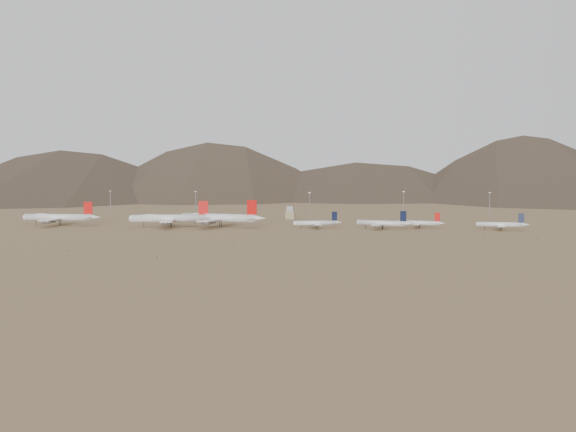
# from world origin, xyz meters

# --- Properties ---
(ground) EXTENTS (3000.00, 3000.00, 0.00)m
(ground) POSITION_xyz_m (0.00, 0.00, 0.00)
(ground) COLOR #A07B52
(ground) RESTS_ON ground
(mountain_ridge) EXTENTS (4400.00, 1000.00, 300.00)m
(mountain_ridge) POSITION_xyz_m (0.00, 900.00, 150.00)
(mountain_ridge) COLOR #4D3B2E
(mountain_ridge) RESTS_ON ground
(widebody_west) EXTENTS (66.75, 51.16, 19.82)m
(widebody_west) POSITION_xyz_m (-153.95, 28.82, 6.83)
(widebody_west) COLOR white
(widebody_west) RESTS_ON ground
(widebody_centre) EXTENTS (69.62, 54.72, 21.00)m
(widebody_centre) POSITION_xyz_m (-57.68, 24.43, 7.24)
(widebody_centre) COLOR white
(widebody_centre) RESTS_ON ground
(widebody_east) EXTENTS (73.56, 57.80, 22.18)m
(widebody_east) POSITION_xyz_m (-18.05, 29.23, 7.65)
(widebody_east) COLOR white
(widebody_east) RESTS_ON ground
(narrowbody_a) EXTENTS (38.77, 28.69, 13.12)m
(narrowbody_a) POSITION_xyz_m (61.20, 26.57, 4.26)
(narrowbody_a) COLOR white
(narrowbody_a) RESTS_ON ground
(narrowbody_b) EXTENTS (42.93, 31.99, 14.72)m
(narrowbody_b) POSITION_xyz_m (112.91, 23.79, 4.78)
(narrowbody_b) COLOR white
(narrowbody_b) RESTS_ON ground
(narrowbody_c) EXTENTS (37.49, 27.53, 12.55)m
(narrowbody_c) POSITION_xyz_m (142.50, 37.83, 4.07)
(narrowbody_c) COLOR white
(narrowbody_c) RESTS_ON ground
(narrowbody_d) EXTENTS (39.66, 28.69, 13.11)m
(narrowbody_d) POSITION_xyz_m (203.40, 27.10, 4.25)
(narrowbody_d) COLOR white
(narrowbody_d) RESTS_ON ground
(control_tower) EXTENTS (8.00, 8.00, 12.00)m
(control_tower) POSITION_xyz_m (30.00, 120.00, 5.32)
(control_tower) COLOR tan
(control_tower) RESTS_ON ground
(mast_far_west) EXTENTS (2.00, 0.60, 25.70)m
(mast_far_west) POSITION_xyz_m (-148.82, 128.74, 14.20)
(mast_far_west) COLOR gray
(mast_far_west) RESTS_ON ground
(mast_west) EXTENTS (2.00, 0.60, 25.70)m
(mast_west) POSITION_xyz_m (-62.39, 126.00, 14.20)
(mast_west) COLOR gray
(mast_west) RESTS_ON ground
(mast_centre) EXTENTS (2.00, 0.60, 25.70)m
(mast_centre) POSITION_xyz_m (49.23, 108.28, 14.20)
(mast_centre) COLOR gray
(mast_centre) RESTS_ON ground
(mast_east) EXTENTS (2.00, 0.60, 25.70)m
(mast_east) POSITION_xyz_m (137.18, 145.91, 14.20)
(mast_east) COLOR gray
(mast_east) RESTS_ON ground
(mast_far_east) EXTENTS (2.00, 0.60, 25.70)m
(mast_far_east) POSITION_xyz_m (213.87, 126.24, 14.20)
(mast_far_east) COLOR gray
(mast_far_east) RESTS_ON ground
(desert_scrub) EXTENTS (424.09, 167.82, 0.85)m
(desert_scrub) POSITION_xyz_m (28.88, -75.55, 0.33)
(desert_scrub) COLOR olive
(desert_scrub) RESTS_ON ground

